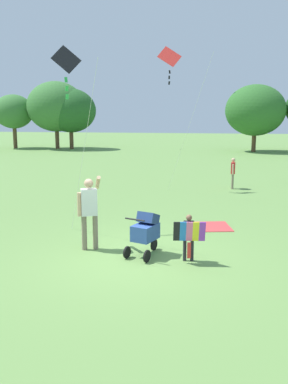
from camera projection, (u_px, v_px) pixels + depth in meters
name	position (u px, v px, depth m)	size (l,w,h in m)	color
ground_plane	(134.00, 258.00, 9.37)	(120.00, 120.00, 0.00)	#668E47
treeline_distant	(209.00, 107.00, 35.28)	(40.42, 5.08, 6.68)	brown
child_with_butterfly_kite	(189.00, 234.00, 9.05)	(0.71, 0.39, 1.06)	#232328
person_adult_flyer	(89.00, 207.00, 9.79)	(0.56, 0.65, 1.81)	#7F705B
stroller	(146.00, 230.00, 9.47)	(0.77, 1.12, 1.03)	black
kite_adult_black	(67.00, 68.00, 10.87)	(1.67, 1.66, 5.02)	black
kite_orange_delta	(170.00, 62.00, 16.70)	(2.27, 2.83, 5.95)	red
person_kid_running	(233.00, 171.00, 17.84)	(0.20, 0.43, 1.35)	#7F705B
picnic_blanket	(205.00, 227.00, 11.94)	(1.43, 1.09, 0.02)	#CC3D3D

